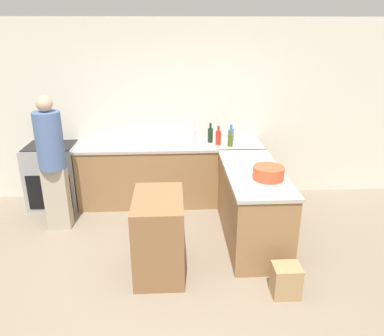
% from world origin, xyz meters
% --- Properties ---
extents(ground_plane, '(14.00, 14.00, 0.00)m').
position_xyz_m(ground_plane, '(0.00, 0.00, 0.00)').
color(ground_plane, gray).
extents(wall_back, '(8.00, 0.06, 2.70)m').
position_xyz_m(wall_back, '(0.00, 2.40, 1.35)').
color(wall_back, silver).
rests_on(wall_back, ground_plane).
extents(counter_back, '(2.75, 0.64, 0.94)m').
position_xyz_m(counter_back, '(0.00, 2.06, 0.47)').
color(counter_back, olive).
rests_on(counter_back, ground_plane).
extents(counter_peninsula, '(0.69, 1.67, 0.94)m').
position_xyz_m(counter_peninsula, '(1.03, 0.93, 0.47)').
color(counter_peninsula, olive).
rests_on(counter_peninsula, ground_plane).
extents(range_oven, '(0.74, 0.60, 0.95)m').
position_xyz_m(range_oven, '(-1.75, 2.07, 0.47)').
color(range_oven, '#99999E').
rests_on(range_oven, ground_plane).
extents(island_table, '(0.53, 0.83, 0.89)m').
position_xyz_m(island_table, '(-0.12, 0.32, 0.45)').
color(island_table, brown).
rests_on(island_table, ground_plane).
extents(mixing_bowl, '(0.35, 0.35, 0.15)m').
position_xyz_m(mixing_bowl, '(1.13, 0.66, 1.01)').
color(mixing_bowl, '#DB512D').
rests_on(mixing_bowl, counter_peninsula).
extents(wine_bottle_dark, '(0.08, 0.08, 0.29)m').
position_xyz_m(wine_bottle_dark, '(0.61, 2.14, 1.05)').
color(wine_bottle_dark, black).
rests_on(wine_bottle_dark, counter_back).
extents(vinegar_bottle_clear, '(0.07, 0.07, 0.29)m').
position_xyz_m(vinegar_bottle_clear, '(0.36, 2.15, 1.05)').
color(vinegar_bottle_clear, silver).
rests_on(vinegar_bottle_clear, counter_back).
extents(olive_oil_bottle, '(0.08, 0.08, 0.24)m').
position_xyz_m(olive_oil_bottle, '(0.88, 1.93, 1.03)').
color(olive_oil_bottle, '#475B1E').
rests_on(olive_oil_bottle, counter_back).
extents(hot_sauce_bottle, '(0.08, 0.08, 0.28)m').
position_xyz_m(hot_sauce_bottle, '(0.71, 2.02, 1.05)').
color(hot_sauce_bottle, red).
rests_on(hot_sauce_bottle, counter_back).
extents(water_bottle_blue, '(0.08, 0.08, 0.25)m').
position_xyz_m(water_bottle_blue, '(0.93, 2.20, 1.04)').
color(water_bottle_blue, '#386BB7').
rests_on(water_bottle_blue, counter_back).
extents(person_by_range, '(0.34, 0.34, 1.79)m').
position_xyz_m(person_by_range, '(-1.50, 1.35, 0.98)').
color(person_by_range, '#ADA38E').
rests_on(person_by_range, ground_plane).
extents(paper_bag, '(0.28, 0.24, 0.34)m').
position_xyz_m(paper_bag, '(1.17, -0.17, 0.17)').
color(paper_bag, '#A88456').
rests_on(paper_bag, ground_plane).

